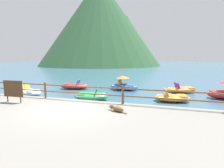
% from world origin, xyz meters
% --- Properties ---
extents(ground_plane, '(200.00, 200.00, 0.00)m').
position_xyz_m(ground_plane, '(0.00, 40.00, 0.00)').
color(ground_plane, '#38607A').
extents(promenade_dock, '(28.00, 8.00, 0.40)m').
position_xyz_m(promenade_dock, '(0.00, -2.20, 0.20)').
color(promenade_dock, gray).
rests_on(promenade_dock, ground).
extents(dock_railing, '(23.92, 0.12, 0.95)m').
position_xyz_m(dock_railing, '(-0.00, 1.55, 0.98)').
color(dock_railing, brown).
rests_on(dock_railing, promenade_dock).
extents(sign_board, '(1.18, 0.13, 1.19)m').
position_xyz_m(sign_board, '(-3.31, 0.14, 1.13)').
color(sign_board, silver).
rests_on(sign_board, promenade_dock).
extents(dog_resting, '(0.98, 0.58, 0.26)m').
position_xyz_m(dog_resting, '(2.43, 0.20, 0.52)').
color(dog_resting, brown).
rests_on(dog_resting, promenade_dock).
extents(pedal_boat_0, '(2.52, 1.90, 0.86)m').
position_xyz_m(pedal_boat_0, '(-0.21, 3.35, 0.28)').
color(pedal_boat_0, green).
rests_on(pedal_boat_0, ground).
extents(pedal_boat_1, '(2.31, 1.42, 1.27)m').
position_xyz_m(pedal_boat_1, '(8.35, 6.49, 0.42)').
color(pedal_boat_1, red).
rests_on(pedal_boat_1, ground).
extents(pedal_boat_2, '(2.60, 1.43, 1.26)m').
position_xyz_m(pedal_boat_2, '(0.97, 7.79, 0.41)').
color(pedal_boat_2, blue).
rests_on(pedal_boat_2, ground).
extents(pedal_boat_3, '(2.75, 1.70, 0.85)m').
position_xyz_m(pedal_boat_3, '(-3.44, 6.95, 0.27)').
color(pedal_boat_3, red).
rests_on(pedal_boat_3, ground).
extents(pedal_boat_4, '(2.44, 1.63, 0.81)m').
position_xyz_m(pedal_boat_4, '(4.91, 4.61, 0.25)').
color(pedal_boat_4, orange).
rests_on(pedal_boat_4, ground).
extents(pedal_boat_5, '(2.79, 1.73, 0.82)m').
position_xyz_m(pedal_boat_5, '(-5.45, 3.48, 0.25)').
color(pedal_boat_5, white).
rests_on(pedal_boat_5, ground).
extents(pedal_boat_6, '(2.69, 1.97, 0.82)m').
position_xyz_m(pedal_boat_6, '(5.70, 8.02, 0.25)').
color(pedal_boat_6, orange).
rests_on(pedal_boat_6, ground).
extents(cliff_headland, '(44.93, 44.93, 31.68)m').
position_xyz_m(cliff_headland, '(-18.70, 57.96, 14.87)').
color(cliff_headland, '#2D5633').
rests_on(cliff_headland, ground).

